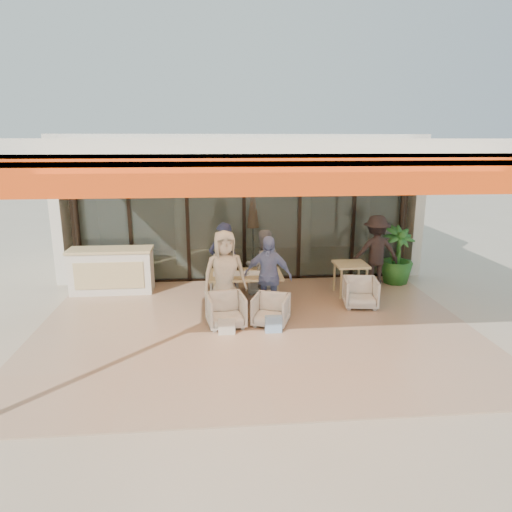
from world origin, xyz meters
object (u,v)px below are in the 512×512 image
Objects in this scene: diner_cream at (225,275)px; host_counter at (112,271)px; diner_navy at (224,262)px; diner_grey at (263,265)px; chair_far_left at (224,280)px; chair_near_left at (226,309)px; chair_near_right at (271,309)px; side_chair at (360,291)px; chair_far_right at (261,280)px; potted_palm at (397,256)px; diner_periwinkle at (268,276)px; side_table at (351,268)px; standing_woman at (376,252)px; dining_table at (245,276)px.

host_counter is at bearing 136.38° from diner_cream.
diner_navy is (2.51, -0.78, 0.34)m from host_counter.
chair_far_left is at bearing -44.21° from diner_grey.
diner_cream reaches higher than chair_far_left.
diner_cream is (2.51, -1.68, 0.33)m from host_counter.
chair_far_left is at bearing 80.74° from chair_near_left.
diner_grey reaches higher than host_counter.
chair_near_left is at bearing -159.56° from chair_near_right.
chair_near_left is at bearing 76.05° from diner_navy.
chair_far_right is at bearing 158.46° from side_chair.
chair_near_right is 0.46× the size of potted_palm.
diner_periwinkle is (0.84, 0.50, 0.46)m from chair_near_left.
side_table is (5.32, -0.65, 0.11)m from host_counter.
chair_far_right is at bearing 110.44° from chair_near_right.
standing_woman is (3.56, 0.17, 0.54)m from chair_far_left.
diner_cream is 2.87m from side_chair.
dining_table is at bearing -166.64° from side_table.
chair_near_right is at bearing 111.59° from chair_far_left.
chair_far_left reaches higher than chair_far_right.
diner_periwinkle is (0.84, -1.40, 0.49)m from chair_far_left.
diner_periwinkle is (0.00, -0.90, 0.03)m from diner_grey.
side_table reaches higher than chair_near_right.
diner_periwinkle is at bearing 92.85° from chair_far_right.
chair_far_right is 2.08m from chair_near_left.
chair_far_left is (-0.41, 0.94, -0.37)m from dining_table.
side_table is (2.81, 1.53, 0.29)m from chair_near_left.
dining_table is at bearing 32.52° from diner_grey.
side_table is 0.43× the size of standing_woman.
dining_table reaches higher than chair_far_left.
standing_woman is (2.72, 1.57, 0.05)m from diner_periwinkle.
potted_palm is (6.68, 0.11, 0.17)m from host_counter.
chair_far_right is 2.03m from side_table.
side_table is at bearing 170.15° from chair_far_left.
diner_navy is 1.23m from diner_periwinkle.
chair_far_left is at bearing -103.95° from diner_navy.
standing_woman reaches higher than side_chair.
potted_palm is (3.32, 2.28, 0.38)m from chair_near_right.
chair_near_left is (-0.41, -0.96, -0.34)m from dining_table.
diner_grey is at bearing 49.77° from chair_near_left.
standing_woman is at bearing -179.52° from chair_far_left.
diner_grey is 0.96× the size of diner_periwinkle.
host_counter is 1.07× the size of diner_navy.
chair_far_left is at bearing 80.06° from diner_cream.
chair_near_left reaches higher than side_chair.
dining_table is 2.17× the size of chair_near_left.
diner_periwinkle reaches higher than chair_far_right.
standing_woman is at bearing -179.59° from diner_grey.
host_counter is at bearing -179.09° from potted_palm.
potted_palm is at bearing 0.91° from host_counter.
diner_navy is at bearing -177.43° from side_table.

